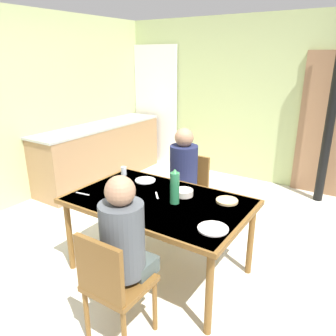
{
  "coord_description": "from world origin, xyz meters",
  "views": [
    {
      "loc": [
        1.8,
        -2.3,
        1.93
      ],
      "look_at": [
        0.3,
        0.0,
        0.98
      ],
      "focal_mm": 34.93,
      "sensor_mm": 36.0,
      "label": 1
    }
  ],
  "objects_px": {
    "chair_far_diner": "(189,189)",
    "person_near_diner": "(124,237)",
    "dining_table": "(159,206)",
    "kitchen_counter": "(101,152)",
    "chair_near_diner": "(112,283)",
    "person_far_diner": "(183,168)",
    "water_bottle_green_near": "(175,187)",
    "serving_bowl_center": "(184,193)"
  },
  "relations": [
    {
      "from": "kitchen_counter",
      "to": "dining_table",
      "type": "distance_m",
      "value": 2.64
    },
    {
      "from": "dining_table",
      "to": "chair_far_diner",
      "type": "distance_m",
      "value": 0.88
    },
    {
      "from": "chair_near_diner",
      "to": "kitchen_counter",
      "type": "bearing_deg",
      "value": 135.36
    },
    {
      "from": "kitchen_counter",
      "to": "dining_table",
      "type": "bearing_deg",
      "value": -34.61
    },
    {
      "from": "chair_near_diner",
      "to": "chair_far_diner",
      "type": "distance_m",
      "value": 1.74
    },
    {
      "from": "person_near_diner",
      "to": "kitchen_counter",
      "type": "bearing_deg",
      "value": 137.08
    },
    {
      "from": "person_near_diner",
      "to": "water_bottle_green_near",
      "type": "distance_m",
      "value": 0.74
    },
    {
      "from": "kitchen_counter",
      "to": "serving_bowl_center",
      "type": "distance_m",
      "value": 2.66
    },
    {
      "from": "person_far_diner",
      "to": "kitchen_counter",
      "type": "bearing_deg",
      "value": -21.44
    },
    {
      "from": "dining_table",
      "to": "chair_far_diner",
      "type": "height_order",
      "value": "chair_far_diner"
    },
    {
      "from": "chair_far_diner",
      "to": "water_bottle_green_near",
      "type": "xyz_separation_m",
      "value": [
        0.33,
        -0.83,
        0.38
      ]
    },
    {
      "from": "dining_table",
      "to": "chair_near_diner",
      "type": "height_order",
      "value": "chair_near_diner"
    },
    {
      "from": "chair_far_diner",
      "to": "person_near_diner",
      "type": "relative_size",
      "value": 1.13
    },
    {
      "from": "person_far_diner",
      "to": "water_bottle_green_near",
      "type": "distance_m",
      "value": 0.77
    },
    {
      "from": "chair_near_diner",
      "to": "person_near_diner",
      "type": "height_order",
      "value": "person_near_diner"
    },
    {
      "from": "dining_table",
      "to": "person_far_diner",
      "type": "bearing_deg",
      "value": 103.55
    },
    {
      "from": "person_near_diner",
      "to": "serving_bowl_center",
      "type": "relative_size",
      "value": 4.53
    },
    {
      "from": "kitchen_counter",
      "to": "person_near_diner",
      "type": "relative_size",
      "value": 3.05
    },
    {
      "from": "kitchen_counter",
      "to": "person_near_diner",
      "type": "xyz_separation_m",
      "value": [
        2.37,
        -2.2,
        0.33
      ]
    },
    {
      "from": "person_far_diner",
      "to": "water_bottle_green_near",
      "type": "xyz_separation_m",
      "value": [
        0.33,
        -0.69,
        0.1
      ]
    },
    {
      "from": "chair_far_diner",
      "to": "kitchen_counter",
      "type": "bearing_deg",
      "value": -17.97
    },
    {
      "from": "kitchen_counter",
      "to": "chair_far_diner",
      "type": "xyz_separation_m",
      "value": [
        1.99,
        -0.65,
        0.05
      ]
    },
    {
      "from": "chair_near_diner",
      "to": "serving_bowl_center",
      "type": "distance_m",
      "value": 1.08
    },
    {
      "from": "person_far_diner",
      "to": "chair_near_diner",
      "type": "bearing_deg",
      "value": 103.62
    },
    {
      "from": "chair_near_diner",
      "to": "dining_table",
      "type": "bearing_deg",
      "value": 103.67
    },
    {
      "from": "chair_far_diner",
      "to": "person_far_diner",
      "type": "relative_size",
      "value": 1.13
    },
    {
      "from": "chair_near_diner",
      "to": "person_far_diner",
      "type": "height_order",
      "value": "person_far_diner"
    },
    {
      "from": "person_near_diner",
      "to": "dining_table",
      "type": "bearing_deg",
      "value": 106.17
    },
    {
      "from": "dining_table",
      "to": "person_near_diner",
      "type": "xyz_separation_m",
      "value": [
        0.21,
        -0.71,
        0.11
      ]
    },
    {
      "from": "kitchen_counter",
      "to": "water_bottle_green_near",
      "type": "distance_m",
      "value": 2.78
    },
    {
      "from": "person_near_diner",
      "to": "serving_bowl_center",
      "type": "distance_m",
      "value": 0.91
    },
    {
      "from": "person_near_diner",
      "to": "chair_near_diner",
      "type": "bearing_deg",
      "value": -90.0
    },
    {
      "from": "chair_far_diner",
      "to": "person_near_diner",
      "type": "bearing_deg",
      "value": 103.62
    },
    {
      "from": "chair_far_diner",
      "to": "person_near_diner",
      "type": "distance_m",
      "value": 1.63
    },
    {
      "from": "chair_near_diner",
      "to": "person_near_diner",
      "type": "distance_m",
      "value": 0.31
    },
    {
      "from": "chair_far_diner",
      "to": "person_far_diner",
      "type": "distance_m",
      "value": 0.31
    },
    {
      "from": "water_bottle_green_near",
      "to": "serving_bowl_center",
      "type": "height_order",
      "value": "water_bottle_green_near"
    },
    {
      "from": "person_far_diner",
      "to": "serving_bowl_center",
      "type": "relative_size",
      "value": 4.53
    },
    {
      "from": "person_near_diner",
      "to": "person_far_diner",
      "type": "distance_m",
      "value": 1.47
    },
    {
      "from": "person_near_diner",
      "to": "water_bottle_green_near",
      "type": "bearing_deg",
      "value": 94.06
    },
    {
      "from": "serving_bowl_center",
      "to": "person_near_diner",
      "type": "bearing_deg",
      "value": -85.8
    },
    {
      "from": "chair_far_diner",
      "to": "water_bottle_green_near",
      "type": "relative_size",
      "value": 2.81
    }
  ]
}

